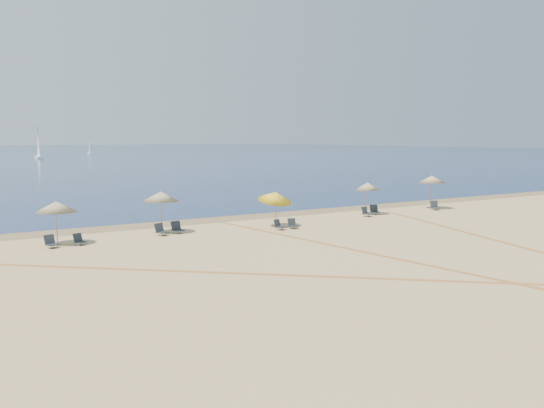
{
  "coord_description": "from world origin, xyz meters",
  "views": [
    {
      "loc": [
        -19.38,
        -11.01,
        5.46
      ],
      "look_at": [
        0.0,
        20.0,
        1.3
      ],
      "focal_mm": 38.74,
      "sensor_mm": 36.0,
      "label": 1
    }
  ],
  "objects_px": {
    "chair_9": "(435,206)",
    "chair_1": "(51,242)",
    "umbrella_2": "(161,196)",
    "chair_6": "(293,224)",
    "chair_3": "(161,230)",
    "sailboat_2": "(38,149)",
    "umbrella_5": "(431,179)",
    "chair_8": "(374,210)",
    "chair_5": "(279,225)",
    "chair_4": "(177,228)",
    "umbrella_4": "(367,186)",
    "chair_7": "(366,212)",
    "chair_2": "(79,240)",
    "sailboat_1": "(89,149)",
    "umbrella_1": "(56,207)",
    "umbrella_3": "(275,196)"
  },
  "relations": [
    {
      "from": "chair_5",
      "to": "sailboat_1",
      "type": "height_order",
      "value": "sailboat_1"
    },
    {
      "from": "umbrella_5",
      "to": "chair_8",
      "type": "bearing_deg",
      "value": -178.21
    },
    {
      "from": "umbrella_2",
      "to": "chair_6",
      "type": "height_order",
      "value": "umbrella_2"
    },
    {
      "from": "umbrella_3",
      "to": "chair_6",
      "type": "height_order",
      "value": "umbrella_3"
    },
    {
      "from": "chair_1",
      "to": "chair_9",
      "type": "distance_m",
      "value": 27.89
    },
    {
      "from": "chair_6",
      "to": "chair_9",
      "type": "bearing_deg",
      "value": 12.25
    },
    {
      "from": "chair_9",
      "to": "sailboat_1",
      "type": "relative_size",
      "value": 0.13
    },
    {
      "from": "umbrella_2",
      "to": "umbrella_5",
      "type": "height_order",
      "value": "umbrella_5"
    },
    {
      "from": "chair_3",
      "to": "chair_5",
      "type": "distance_m",
      "value": 6.94
    },
    {
      "from": "chair_6",
      "to": "sailboat_1",
      "type": "relative_size",
      "value": 0.1
    },
    {
      "from": "chair_2",
      "to": "sailboat_1",
      "type": "relative_size",
      "value": 0.11
    },
    {
      "from": "chair_7",
      "to": "chair_8",
      "type": "bearing_deg",
      "value": 10.9
    },
    {
      "from": "chair_7",
      "to": "sailboat_2",
      "type": "height_order",
      "value": "sailboat_2"
    },
    {
      "from": "chair_8",
      "to": "umbrella_2",
      "type": "bearing_deg",
      "value": -157.49
    },
    {
      "from": "umbrella_1",
      "to": "sailboat_2",
      "type": "height_order",
      "value": "sailboat_2"
    },
    {
      "from": "chair_6",
      "to": "umbrella_3",
      "type": "bearing_deg",
      "value": 118.8
    },
    {
      "from": "chair_1",
      "to": "chair_9",
      "type": "height_order",
      "value": "chair_9"
    },
    {
      "from": "umbrella_5",
      "to": "chair_9",
      "type": "height_order",
      "value": "umbrella_5"
    },
    {
      "from": "umbrella_1",
      "to": "umbrella_2",
      "type": "relative_size",
      "value": 0.94
    },
    {
      "from": "umbrella_3",
      "to": "chair_5",
      "type": "height_order",
      "value": "umbrella_3"
    },
    {
      "from": "chair_3",
      "to": "chair_8",
      "type": "relative_size",
      "value": 0.96
    },
    {
      "from": "chair_4",
      "to": "chair_5",
      "type": "height_order",
      "value": "chair_4"
    },
    {
      "from": "umbrella_2",
      "to": "umbrella_4",
      "type": "height_order",
      "value": "umbrella_2"
    },
    {
      "from": "chair_5",
      "to": "chair_8",
      "type": "bearing_deg",
      "value": -6.75
    },
    {
      "from": "umbrella_4",
      "to": "chair_1",
      "type": "xyz_separation_m",
      "value": [
        -21.8,
        -1.37,
        -1.72
      ]
    },
    {
      "from": "chair_9",
      "to": "chair_1",
      "type": "bearing_deg",
      "value": -155.69
    },
    {
      "from": "chair_5",
      "to": "chair_7",
      "type": "height_order",
      "value": "chair_7"
    },
    {
      "from": "umbrella_4",
      "to": "chair_6",
      "type": "distance_m",
      "value": 8.73
    },
    {
      "from": "umbrella_5",
      "to": "chair_6",
      "type": "height_order",
      "value": "umbrella_5"
    },
    {
      "from": "chair_7",
      "to": "chair_2",
      "type": "bearing_deg",
      "value": 168.22
    },
    {
      "from": "chair_1",
      "to": "sailboat_1",
      "type": "relative_size",
      "value": 0.12
    },
    {
      "from": "chair_5",
      "to": "chair_6",
      "type": "relative_size",
      "value": 1.17
    },
    {
      "from": "chair_1",
      "to": "sailboat_1",
      "type": "bearing_deg",
      "value": 57.2
    },
    {
      "from": "chair_1",
      "to": "sailboat_2",
      "type": "height_order",
      "value": "sailboat_2"
    },
    {
      "from": "umbrella_2",
      "to": "umbrella_4",
      "type": "bearing_deg",
      "value": 0.0
    },
    {
      "from": "umbrella_5",
      "to": "chair_5",
      "type": "bearing_deg",
      "value": -170.79
    },
    {
      "from": "chair_3",
      "to": "chair_7",
      "type": "relative_size",
      "value": 1.04
    },
    {
      "from": "umbrella_4",
      "to": "umbrella_5",
      "type": "distance_m",
      "value": 6.41
    },
    {
      "from": "umbrella_1",
      "to": "chair_2",
      "type": "relative_size",
      "value": 3.19
    },
    {
      "from": "chair_3",
      "to": "chair_6",
      "type": "bearing_deg",
      "value": -32.45
    },
    {
      "from": "chair_5",
      "to": "sailboat_2",
      "type": "distance_m",
      "value": 132.05
    },
    {
      "from": "chair_4",
      "to": "chair_9",
      "type": "distance_m",
      "value": 20.81
    },
    {
      "from": "chair_3",
      "to": "sailboat_2",
      "type": "xyz_separation_m",
      "value": [
        17.37,
        129.78,
        2.28
      ]
    },
    {
      "from": "chair_2",
      "to": "chair_4",
      "type": "bearing_deg",
      "value": -15.4
    },
    {
      "from": "umbrella_2",
      "to": "chair_1",
      "type": "bearing_deg",
      "value": -167.82
    },
    {
      "from": "umbrella_2",
      "to": "chair_5",
      "type": "height_order",
      "value": "umbrella_2"
    },
    {
      "from": "umbrella_4",
      "to": "chair_8",
      "type": "distance_m",
      "value": 1.8
    },
    {
      "from": "chair_5",
      "to": "chair_6",
      "type": "xyz_separation_m",
      "value": [
        0.95,
        -0.06,
        -0.0
      ]
    },
    {
      "from": "umbrella_5",
      "to": "chair_3",
      "type": "height_order",
      "value": "umbrella_5"
    },
    {
      "from": "chair_2",
      "to": "sailboat_2",
      "type": "height_order",
      "value": "sailboat_2"
    }
  ]
}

